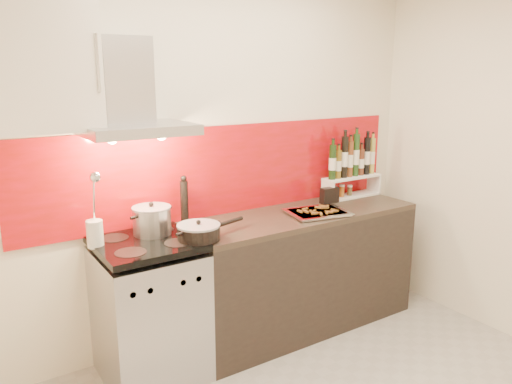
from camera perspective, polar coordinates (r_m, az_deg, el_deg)
back_wall at (r=3.56m, az=-3.97°, el=3.77°), size 3.40×0.02×2.60m
backsplash at (r=3.59m, az=-3.16°, el=2.56°), size 3.00×0.02×0.64m
range_stove at (r=3.29m, az=-12.00°, el=-13.20°), size 0.60×0.60×0.91m
counter at (r=3.83m, az=5.10°, el=-8.81°), size 1.80×0.60×0.90m
range_hood at (r=3.08m, az=-14.19°, el=10.15°), size 0.62×0.50×0.61m
upper_cabinet at (r=2.93m, az=-24.81°, el=13.24°), size 0.70×0.35×0.72m
stock_pot at (r=3.20m, az=-11.80°, el=-3.18°), size 0.24×0.24×0.21m
saute_pan at (r=3.07m, az=-6.46°, el=-4.50°), size 0.50×0.27×0.12m
utensil_jar at (r=3.06m, az=-17.93°, el=-3.60°), size 0.10×0.15×0.46m
pepper_mill at (r=3.36m, az=-8.20°, el=-1.04°), size 0.05×0.05×0.34m
step_shelf at (r=4.14m, az=10.91°, el=2.69°), size 0.54×0.15×0.52m
caddy_box at (r=3.96m, az=8.39°, el=-0.40°), size 0.15×0.07×0.13m
baking_tray at (r=3.64m, az=7.02°, el=-2.30°), size 0.48×0.40×0.03m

